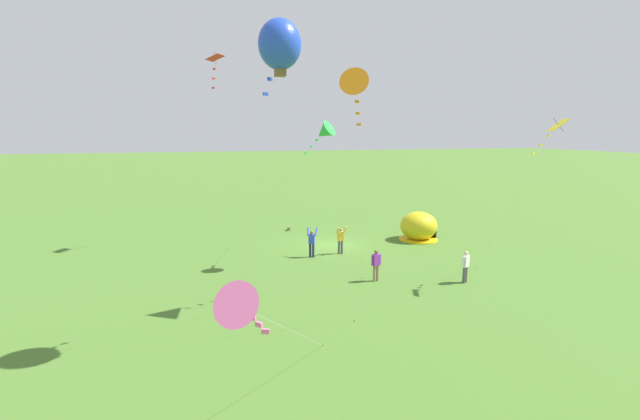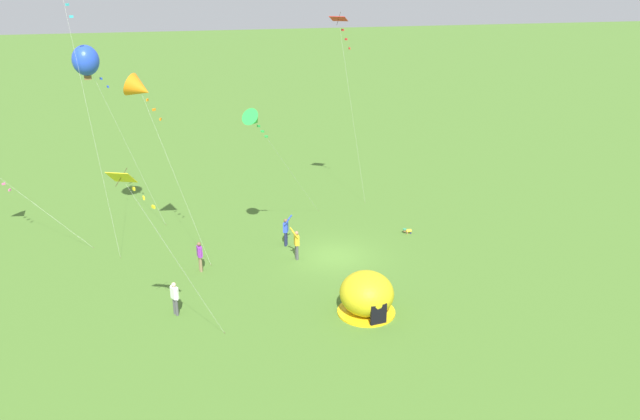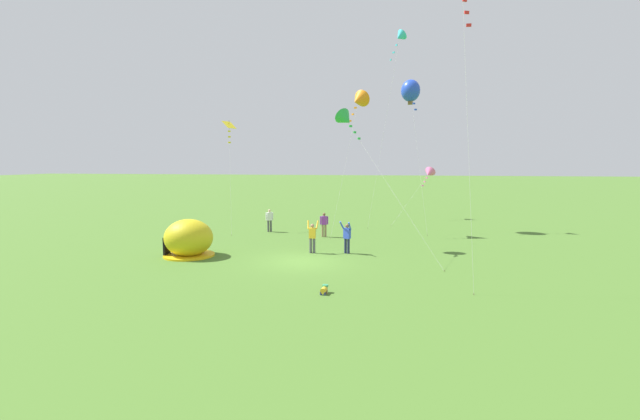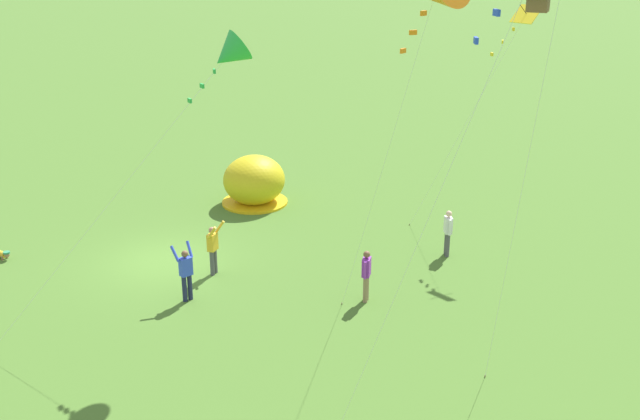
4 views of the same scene
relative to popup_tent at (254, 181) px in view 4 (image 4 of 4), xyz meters
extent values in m
plane|color=#477028|center=(6.55, -0.21, -1.00)|extent=(300.00, 300.00, 0.00)
ellipsoid|color=gold|center=(0.01, 0.00, 0.05)|extent=(2.70, 2.60, 2.10)
cylinder|color=yellow|center=(0.01, 0.00, -0.95)|extent=(2.81, 2.81, 0.10)
cube|color=black|center=(-1.25, -0.17, -0.45)|extent=(0.23, 0.81, 1.10)
cylinder|color=gold|center=(8.64, -5.63, -0.83)|extent=(0.25, 0.34, 0.22)
sphere|color=#9E7051|center=(8.66, -5.37, -0.80)|extent=(0.19, 0.19, 0.19)
cylinder|color=#338C59|center=(8.66, -5.37, -0.71)|extent=(0.24, 0.24, 0.06)
cylinder|color=#9E7051|center=(8.55, -5.50, -0.91)|extent=(0.07, 0.07, 0.17)
cylinder|color=#9E7051|center=(8.75, -5.52, -0.91)|extent=(0.07, 0.07, 0.17)
cylinder|color=navy|center=(8.54, -5.74, -0.93)|extent=(0.09, 0.09, 0.13)
cylinder|color=#1E2347|center=(8.81, 2.17, -0.56)|extent=(0.15, 0.15, 0.88)
cylinder|color=#1E2347|center=(8.63, 2.26, -0.56)|extent=(0.15, 0.15, 0.88)
cube|color=blue|center=(8.72, 2.21, 0.18)|extent=(0.45, 0.38, 0.60)
sphere|color=brown|center=(8.72, 2.21, 0.61)|extent=(0.22, 0.22, 0.22)
cylinder|color=blue|center=(8.89, 1.96, 0.65)|extent=(0.19, 0.39, 0.50)
cylinder|color=blue|center=(8.41, 2.19, 0.65)|extent=(0.29, 0.36, 0.50)
cylinder|color=#4C4C51|center=(6.61, 1.98, -0.56)|extent=(0.15, 0.15, 0.88)
cylinder|color=#4C4C51|center=(6.81, 1.98, -0.56)|extent=(0.15, 0.15, 0.88)
cube|color=gold|center=(6.71, 1.98, 0.18)|extent=(0.39, 0.25, 0.60)
sphere|color=#9E7051|center=(6.71, 1.98, 0.61)|extent=(0.22, 0.22, 0.22)
cylinder|color=gold|center=(6.44, 2.12, 0.65)|extent=(0.16, 0.39, 0.50)
cylinder|color=gold|center=(6.97, 2.14, 0.65)|extent=(0.14, 0.39, 0.50)
cylinder|color=#4C4C51|center=(2.16, 8.96, -0.56)|extent=(0.15, 0.15, 0.88)
cylinder|color=#4C4C51|center=(1.98, 8.87, -0.56)|extent=(0.15, 0.15, 0.88)
cube|color=white|center=(2.07, 8.91, 0.18)|extent=(0.45, 0.39, 0.60)
sphere|color=beige|center=(2.07, 8.91, 0.61)|extent=(0.22, 0.22, 0.22)
cylinder|color=white|center=(2.29, 9.03, 0.18)|extent=(0.09, 0.09, 0.58)
cylinder|color=white|center=(1.85, 8.80, 0.18)|extent=(0.09, 0.09, 0.58)
cylinder|color=#8C7251|center=(6.42, 7.41, -0.56)|extent=(0.15, 0.15, 0.88)
cylinder|color=#8C7251|center=(6.61, 7.45, -0.56)|extent=(0.15, 0.15, 0.88)
cube|color=purple|center=(6.51, 7.43, 0.18)|extent=(0.42, 0.30, 0.60)
sphere|color=brown|center=(6.51, 7.43, 0.61)|extent=(0.22, 0.22, 0.22)
cylinder|color=purple|center=(6.27, 7.39, 0.18)|extent=(0.09, 0.09, 0.58)
cylinder|color=purple|center=(6.76, 7.47, 0.18)|extent=(0.09, 0.09, 0.58)
cylinder|color=silver|center=(-0.87, 8.62, 3.10)|extent=(1.41, 3.57, 8.20)
cylinder|color=brown|center=(-0.17, 6.85, -0.97)|extent=(0.03, 0.03, 0.06)
cube|color=yellow|center=(-1.57, 10.40, 7.20)|extent=(1.02, 1.12, 0.59)
cylinder|color=#332314|center=(-1.57, 10.40, 7.21)|extent=(0.21, 0.50, 0.65)
cube|color=yellow|center=(-1.42, 10.02, 6.67)|extent=(0.21, 0.13, 0.12)
cube|color=yellow|center=(-1.29, 9.69, 6.22)|extent=(0.21, 0.09, 0.12)
cube|color=yellow|center=(-1.16, 9.37, 5.77)|extent=(0.20, 0.15, 0.12)
cylinder|color=silver|center=(11.12, 1.43, 2.93)|extent=(5.43, 4.99, 7.85)
cone|color=green|center=(8.41, 3.92, 6.85)|extent=(1.61, 1.59, 1.30)
cube|color=green|center=(8.73, 3.62, 6.40)|extent=(0.19, 0.17, 0.12)
cube|color=green|center=(9.00, 3.37, 6.03)|extent=(0.16, 0.20, 0.12)
cube|color=green|center=(9.28, 3.12, 5.65)|extent=(0.17, 0.20, 0.12)
cylinder|color=silver|center=(7.86, 8.30, 3.88)|extent=(1.62, 2.94, 9.76)
cylinder|color=brown|center=(7.05, 6.83, -0.97)|extent=(0.03, 0.03, 0.06)
cube|color=orange|center=(8.47, 9.42, 8.19)|extent=(0.21, 0.13, 0.12)
cube|color=orange|center=(8.32, 9.13, 7.69)|extent=(0.18, 0.19, 0.12)
cube|color=orange|center=(8.16, 8.85, 7.20)|extent=(0.21, 0.11, 0.12)
cylinder|color=silver|center=(13.12, 10.89, 4.40)|extent=(1.32, 3.46, 10.79)
cube|color=brown|center=(12.47, 12.62, 8.87)|extent=(0.37, 0.37, 0.26)
cube|color=blue|center=(12.72, 11.95, 8.72)|extent=(0.20, 0.17, 0.12)
cube|color=blue|center=(12.84, 11.64, 8.23)|extent=(0.21, 0.13, 0.12)
cylinder|color=silver|center=(10.44, 12.56, 6.54)|extent=(2.26, 1.53, 15.08)
cylinder|color=brown|center=(9.32, 11.81, -0.97)|extent=(0.03, 0.03, 0.06)
camera|label=1|loc=(15.21, 27.67, 6.88)|focal=24.00mm
camera|label=2|loc=(-24.98, 8.62, 14.44)|focal=35.00mm
camera|label=3|loc=(11.34, -22.07, 4.29)|focal=24.00mm
camera|label=4|loc=(26.55, 14.47, 10.19)|focal=42.00mm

